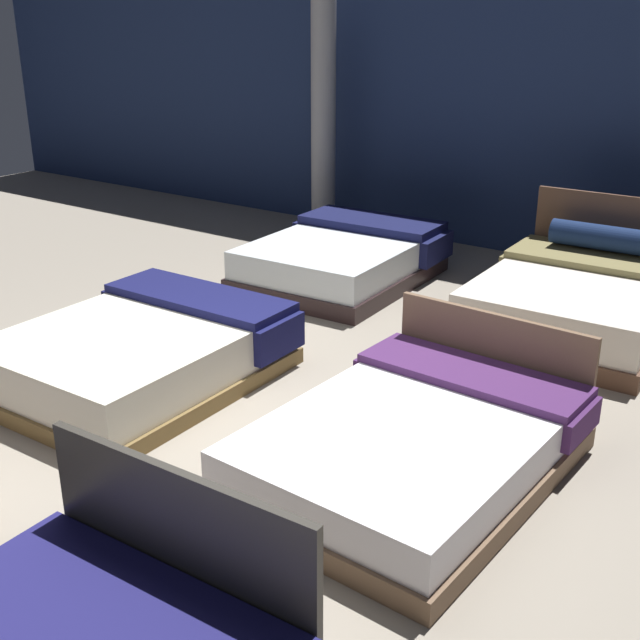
{
  "coord_description": "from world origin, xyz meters",
  "views": [
    {
      "loc": [
        3.06,
        -3.35,
        2.57
      ],
      "look_at": [
        0.11,
        0.82,
        0.59
      ],
      "focal_mm": 44.61,
      "sensor_mm": 36.0,
      "label": 1
    }
  ],
  "objects_px": {
    "bed_2": "(141,353)",
    "bed_4": "(343,259)",
    "bed_3": "(416,442)",
    "support_pillar": "(323,87)",
    "bed_5": "(579,299)"
  },
  "relations": [
    {
      "from": "bed_2",
      "to": "bed_4",
      "type": "distance_m",
      "value": 2.84
    },
    {
      "from": "bed_3",
      "to": "bed_4",
      "type": "relative_size",
      "value": 1.04
    },
    {
      "from": "bed_2",
      "to": "support_pillar",
      "type": "height_order",
      "value": "support_pillar"
    },
    {
      "from": "bed_2",
      "to": "bed_5",
      "type": "distance_m",
      "value": 3.71
    },
    {
      "from": "bed_2",
      "to": "support_pillar",
      "type": "xyz_separation_m",
      "value": [
        -1.37,
        4.29,
        1.52
      ]
    },
    {
      "from": "bed_4",
      "to": "support_pillar",
      "type": "relative_size",
      "value": 0.58
    },
    {
      "from": "bed_4",
      "to": "support_pillar",
      "type": "xyz_separation_m",
      "value": [
        -1.27,
        1.45,
        1.51
      ]
    },
    {
      "from": "support_pillar",
      "to": "bed_3",
      "type": "bearing_deg",
      "value": -49.3
    },
    {
      "from": "bed_5",
      "to": "support_pillar",
      "type": "relative_size",
      "value": 0.58
    },
    {
      "from": "bed_5",
      "to": "support_pillar",
      "type": "distance_m",
      "value": 4.18
    },
    {
      "from": "support_pillar",
      "to": "bed_4",
      "type": "bearing_deg",
      "value": -48.95
    },
    {
      "from": "bed_3",
      "to": "bed_5",
      "type": "xyz_separation_m",
      "value": [
        0.02,
        2.85,
        0.08
      ]
    },
    {
      "from": "bed_5",
      "to": "bed_2",
      "type": "bearing_deg",
      "value": -129.73
    },
    {
      "from": "bed_2",
      "to": "bed_5",
      "type": "height_order",
      "value": "bed_5"
    },
    {
      "from": "bed_3",
      "to": "bed_2",
      "type": "bearing_deg",
      "value": -175.65
    }
  ]
}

